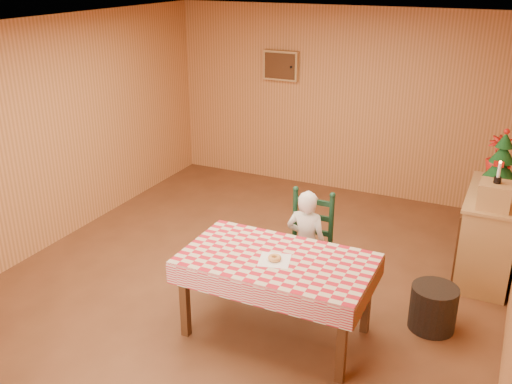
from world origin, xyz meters
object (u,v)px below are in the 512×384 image
shelf_unit (488,234)px  crate (495,195)px  seated_child (306,244)px  dining_table (277,266)px  christmas_tree (502,160)px  ladder_chair (308,247)px  storage_bin (433,308)px

shelf_unit → crate: crate is taller
seated_child → crate: 1.87m
dining_table → seated_child: (0.00, 0.73, -0.13)m
crate → shelf_unit: bearing=91.2°
seated_child → christmas_tree: bearing=-137.3°
ladder_chair → christmas_tree: (1.60, 1.42, 0.71)m
crate → storage_bin: bearing=-111.3°
dining_table → storage_bin: bearing=28.5°
ladder_chair → crate: size_ratio=3.60×
dining_table → crate: bearing=44.2°
ladder_chair → shelf_unit: size_ratio=0.87×
shelf_unit → seated_child: bearing=-142.4°
dining_table → shelf_unit: shelf_unit is taller
dining_table → christmas_tree: (1.60, 2.21, 0.52)m
storage_bin → seated_child: bearing=178.0°
ladder_chair → shelf_unit: (1.59, 1.17, -0.04)m
crate → christmas_tree: (-0.00, 0.65, 0.16)m
ladder_chair → seated_child: bearing=-90.0°
seated_child → storage_bin: (1.26, -0.04, -0.35)m
seated_child → christmas_tree: (1.60, 1.48, 0.65)m
ladder_chair → christmas_tree: size_ratio=1.74×
shelf_unit → storage_bin: bearing=-104.6°
dining_table → christmas_tree: 2.78m
dining_table → christmas_tree: christmas_tree is taller
christmas_tree → seated_child: bearing=-137.3°
dining_table → seated_child: 0.74m
dining_table → crate: (1.60, 1.56, 0.37)m
ladder_chair → storage_bin: ladder_chair is taller
seated_child → shelf_unit: bearing=-142.4°
crate → storage_bin: crate is taller
christmas_tree → ladder_chair: bearing=-138.4°
storage_bin → crate: bearing=68.7°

